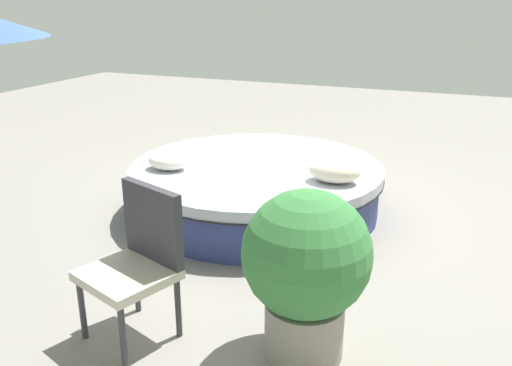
% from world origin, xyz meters
% --- Properties ---
extents(ground_plane, '(16.00, 16.00, 0.00)m').
position_xyz_m(ground_plane, '(0.00, 0.00, 0.00)').
color(ground_plane, gray).
extents(round_bed, '(2.54, 2.54, 0.49)m').
position_xyz_m(round_bed, '(0.00, 0.00, 0.25)').
color(round_bed, navy).
rests_on(round_bed, ground_plane).
extents(throw_pillow_0, '(0.40, 0.30, 0.17)m').
position_xyz_m(throw_pillow_0, '(-0.74, -0.46, 0.57)').
color(throw_pillow_0, silver).
rests_on(throw_pillow_0, round_bed).
extents(throw_pillow_1, '(0.47, 0.35, 0.21)m').
position_xyz_m(throw_pillow_1, '(0.86, -0.22, 0.60)').
color(throw_pillow_1, beige).
rests_on(throw_pillow_1, round_bed).
extents(patio_chair, '(0.66, 0.64, 0.98)m').
position_xyz_m(patio_chair, '(0.11, -2.22, 0.56)').
color(patio_chair, '#333338').
rests_on(patio_chair, ground_plane).
extents(planter, '(0.77, 0.77, 1.06)m').
position_xyz_m(planter, '(1.16, -2.05, 0.60)').
color(planter, gray).
rests_on(planter, ground_plane).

